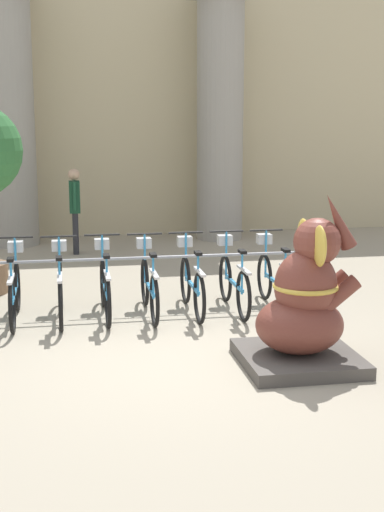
{
  "coord_description": "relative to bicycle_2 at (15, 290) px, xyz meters",
  "views": [
    {
      "loc": [
        -1.17,
        -7.29,
        2.59
      ],
      "look_at": [
        0.29,
        0.7,
        1.0
      ],
      "focal_mm": 50.0,
      "sensor_mm": 36.0,
      "label": 1
    }
  ],
  "objects": [
    {
      "name": "bicycle_8",
      "position": [
        3.47,
        -0.0,
        0.0
      ],
      "size": [
        0.48,
        1.71,
        1.03
      ],
      "color": "black",
      "rests_on": "ground_plane"
    },
    {
      "name": "column_right",
      "position": [
        3.96,
        5.74,
        2.22
      ],
      "size": [
        1.22,
        1.22,
        5.16
      ],
      "color": "gray",
      "rests_on": "ground_plane"
    },
    {
      "name": "bike_rack",
      "position": [
        1.16,
        0.09,
        0.23
      ],
      "size": [
        5.22,
        0.05,
        0.77
      ],
      "color": "gray",
      "rests_on": "ground_plane"
    },
    {
      "name": "person_pedestrian",
      "position": [
        0.87,
        4.52,
        0.57
      ],
      "size": [
        0.22,
        0.47,
        1.63
      ],
      "color": "#28282D",
      "rests_on": "ground_plane"
    },
    {
      "name": "bicycle_5",
      "position": [
        1.73,
        -0.03,
        0.0
      ],
      "size": [
        0.48,
        1.71,
        1.03
      ],
      "color": "black",
      "rests_on": "ground_plane"
    },
    {
      "name": "bicycle_3",
      "position": [
        0.58,
        -0.03,
        0.0
      ],
      "size": [
        0.48,
        1.71,
        1.03
      ],
      "color": "black",
      "rests_on": "ground_plane"
    },
    {
      "name": "bicycle_6",
      "position": [
        2.31,
        -0.0,
        0.0
      ],
      "size": [
        0.48,
        1.71,
        1.03
      ],
      "color": "black",
      "rests_on": "ground_plane"
    },
    {
      "name": "ground_plane",
      "position": [
        1.81,
        -1.86,
        -0.4
      ],
      "size": [
        60.0,
        60.0,
        0.0
      ],
      "primitive_type": "plane",
      "color": "#9E937F"
    },
    {
      "name": "elephant_statue",
      "position": [
        3.1,
        -2.26,
        0.22
      ],
      "size": [
        1.21,
        1.21,
        1.85
      ],
      "color": "#4C4742",
      "rests_on": "ground_plane"
    },
    {
      "name": "bicycle_2",
      "position": [
        0.0,
        0.0,
        0.0
      ],
      "size": [
        0.48,
        1.71,
        1.03
      ],
      "color": "black",
      "rests_on": "ground_plane"
    },
    {
      "name": "bicycle_7",
      "position": [
        2.89,
        0.0,
        0.0
      ],
      "size": [
        0.48,
        1.71,
        1.03
      ],
      "color": "black",
      "rests_on": "ground_plane"
    },
    {
      "name": "bicycle_4",
      "position": [
        1.16,
        0.01,
        0.0
      ],
      "size": [
        0.48,
        1.71,
        1.03
      ],
      "color": "black",
      "rests_on": "ground_plane"
    },
    {
      "name": "column_left",
      "position": [
        -0.34,
        5.74,
        2.22
      ],
      "size": [
        1.22,
        1.22,
        5.16
      ],
      "color": "gray",
      "rests_on": "ground_plane"
    },
    {
      "name": "building_facade",
      "position": [
        1.81,
        6.74,
        2.6
      ],
      "size": [
        20.0,
        0.2,
        6.0
      ],
      "color": "#C6B78E",
      "rests_on": "ground_plane"
    }
  ]
}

